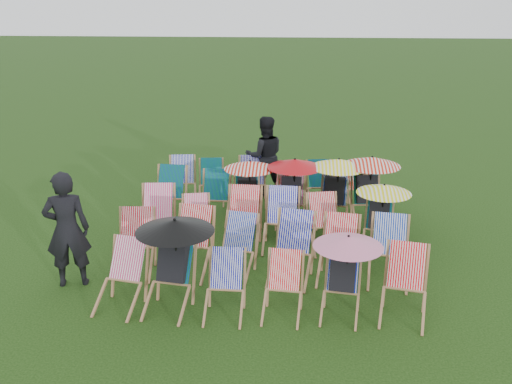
# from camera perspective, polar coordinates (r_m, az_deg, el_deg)

# --- Properties ---
(ground) EXTENTS (100.00, 100.00, 0.00)m
(ground) POSITION_cam_1_polar(r_m,az_deg,el_deg) (10.48, 0.89, -5.46)
(ground) COLOR black
(ground) RESTS_ON ground
(deckchair_0) EXTENTS (0.77, 0.96, 0.94)m
(deckchair_0) POSITION_cam_1_polar(r_m,az_deg,el_deg) (8.65, -13.38, -8.26)
(deckchair_0) COLOR #9E704A
(deckchair_0) RESTS_ON ground
(deckchair_1) EXTENTS (1.14, 1.21, 1.35)m
(deckchair_1) POSITION_cam_1_polar(r_m,az_deg,el_deg) (8.36, -8.49, -7.04)
(deckchair_1) COLOR #9E704A
(deckchair_1) RESTS_ON ground
(deckchair_2) EXTENTS (0.59, 0.82, 0.88)m
(deckchair_2) POSITION_cam_1_polar(r_m,az_deg,el_deg) (8.24, -3.15, -9.42)
(deckchair_2) COLOR #9E704A
(deckchair_2) RESTS_ON ground
(deckchair_3) EXTENTS (0.64, 0.84, 0.86)m
(deckchair_3) POSITION_cam_1_polar(r_m,az_deg,el_deg) (8.24, 2.71, -9.51)
(deckchair_3) COLOR #9E704A
(deckchair_3) RESTS_ON ground
(deckchair_4) EXTENTS (0.99, 1.06, 1.18)m
(deckchair_4) POSITION_cam_1_polar(r_m,az_deg,el_deg) (8.24, 8.72, -8.18)
(deckchair_4) COLOR #9E704A
(deckchair_4) RESTS_ON ground
(deckchair_5) EXTENTS (0.82, 1.01, 0.98)m
(deckchair_5) POSITION_cam_1_polar(r_m,az_deg,el_deg) (8.41, 14.66, -9.05)
(deckchair_5) COLOR #9E704A
(deckchair_5) RESTS_ON ground
(deckchair_6) EXTENTS (0.72, 0.96, 0.99)m
(deckchair_6) POSITION_cam_1_polar(r_m,az_deg,el_deg) (9.61, -12.09, -5.10)
(deckchair_6) COLOR #9E704A
(deckchair_6) RESTS_ON ground
(deckchair_7) EXTENTS (0.79, 1.01, 1.02)m
(deckchair_7) POSITION_cam_1_polar(r_m,az_deg,el_deg) (9.45, -6.59, -5.08)
(deckchair_7) COLOR #9E704A
(deckchair_7) RESTS_ON ground
(deckchair_8) EXTENTS (0.77, 0.96, 0.93)m
(deckchair_8) POSITION_cam_1_polar(r_m,az_deg,el_deg) (9.36, -2.04, -5.51)
(deckchair_8) COLOR #9E704A
(deckchair_8) RESTS_ON ground
(deckchair_9) EXTENTS (0.84, 1.05, 1.02)m
(deckchair_9) POSITION_cam_1_polar(r_m,az_deg,el_deg) (9.19, 3.56, -5.70)
(deckchair_9) COLOR #9E704A
(deckchair_9) RESTS_ON ground
(deckchair_10) EXTENTS (0.78, 0.99, 0.97)m
(deckchair_10) POSITION_cam_1_polar(r_m,az_deg,el_deg) (9.27, 8.27, -5.82)
(deckchair_10) COLOR #9E704A
(deckchair_10) RESTS_ON ground
(deckchair_11) EXTENTS (0.77, 0.99, 0.99)m
(deckchair_11) POSITION_cam_1_polar(r_m,az_deg,el_deg) (9.36, 13.17, -5.84)
(deckchair_11) COLOR #9E704A
(deckchair_11) RESTS_ON ground
(deckchair_12) EXTENTS (0.75, 0.99, 1.01)m
(deckchair_12) POSITION_cam_1_polar(r_m,az_deg,el_deg) (10.62, -9.91, -2.44)
(deckchair_12) COLOR #9E704A
(deckchair_12) RESTS_ON ground
(deckchair_13) EXTENTS (0.69, 0.86, 0.84)m
(deckchair_13) POSITION_cam_1_polar(r_m,az_deg,el_deg) (10.53, -5.93, -2.93)
(deckchair_13) COLOR #9E704A
(deckchair_13) RESTS_ON ground
(deckchair_14) EXTENTS (0.72, 0.97, 1.02)m
(deckchair_14) POSITION_cam_1_polar(r_m,az_deg,el_deg) (10.32, -1.37, -2.76)
(deckchair_14) COLOR #9E704A
(deckchair_14) RESTS_ON ground
(deckchair_15) EXTENTS (0.71, 0.97, 1.02)m
(deckchair_15) POSITION_cam_1_polar(r_m,az_deg,el_deg) (10.29, 2.55, -2.85)
(deckchair_15) COLOR #9E704A
(deckchair_15) RESTS_ON ground
(deckchair_16) EXTENTS (0.78, 0.97, 0.93)m
(deckchair_16) POSITION_cam_1_polar(r_m,az_deg,el_deg) (10.32, 7.00, -3.18)
(deckchair_16) COLOR #9E704A
(deckchair_16) RESTS_ON ground
(deckchair_17) EXTENTS (0.98, 1.05, 1.16)m
(deckchair_17) POSITION_cam_1_polar(r_m,az_deg,el_deg) (10.47, 12.26, -2.29)
(deckchair_17) COLOR #9E704A
(deckchair_17) RESTS_ON ground
(deckchair_18) EXTENTS (0.74, 0.99, 1.02)m
(deckchair_18) POSITION_cam_1_polar(r_m,az_deg,el_deg) (11.69, -8.85, -0.28)
(deckchair_18) COLOR #9E704A
(deckchair_18) RESTS_ON ground
(deckchair_19) EXTENTS (0.65, 0.90, 0.96)m
(deckchair_19) POSITION_cam_1_polar(r_m,az_deg,el_deg) (11.54, -4.19, -0.53)
(deckchair_19) COLOR #9E704A
(deckchair_19) RESTS_ON ground
(deckchair_20) EXTENTS (1.03, 1.10, 1.22)m
(deckchair_20) POSITION_cam_1_polar(r_m,az_deg,el_deg) (11.43, -0.79, 0.19)
(deckchair_20) COLOR #9E704A
(deckchair_20) RESTS_ON ground
(deckchair_21) EXTENTS (1.09, 1.14, 1.30)m
(deckchair_21) POSITION_cam_1_polar(r_m,az_deg,el_deg) (11.32, 3.62, 0.19)
(deckchair_21) COLOR #9E704A
(deckchair_21) RESTS_ON ground
(deckchair_22) EXTENTS (1.10, 1.17, 1.31)m
(deckchair_22) POSITION_cam_1_polar(r_m,az_deg,el_deg) (11.38, 7.90, 0.17)
(deckchair_22) COLOR #9E704A
(deckchair_22) RESTS_ON ground
(deckchair_23) EXTENTS (1.13, 1.19, 1.34)m
(deckchair_23) POSITION_cam_1_polar(r_m,az_deg,el_deg) (11.51, 11.22, 0.28)
(deckchair_23) COLOR #9E704A
(deckchair_23) RESTS_ON ground
(deckchair_24) EXTENTS (0.74, 0.95, 0.95)m
(deckchair_24) POSITION_cam_1_polar(r_m,az_deg,el_deg) (12.67, -7.39, 1.17)
(deckchair_24) COLOR #9E704A
(deckchair_24) RESTS_ON ground
(deckchair_25) EXTENTS (0.69, 0.88, 0.89)m
(deckchair_25) POSITION_cam_1_polar(r_m,az_deg,el_deg) (12.57, -4.50, 1.00)
(deckchair_25) COLOR #9E704A
(deckchair_25) RESTS_ON ground
(deckchair_26) EXTENTS (0.72, 0.94, 0.96)m
(deckchair_26) POSITION_cam_1_polar(r_m,az_deg,el_deg) (12.45, -0.37, 1.05)
(deckchair_26) COLOR #9E704A
(deckchair_26) RESTS_ON ground
(deckchair_27) EXTENTS (0.69, 0.86, 0.84)m
(deckchair_27) POSITION_cam_1_polar(r_m,az_deg,el_deg) (12.54, 2.91, 0.85)
(deckchair_27) COLOR #9E704A
(deckchair_27) RESTS_ON ground
(deckchair_28) EXTENTS (0.70, 0.91, 0.91)m
(deckchair_28) POSITION_cam_1_polar(r_m,az_deg,el_deg) (12.42, 6.50, 0.74)
(deckchair_28) COLOR #9E704A
(deckchair_28) RESTS_ON ground
(deckchair_29) EXTENTS (0.66, 0.84, 0.83)m
(deckchair_29) POSITION_cam_1_polar(r_m,az_deg,el_deg) (12.53, 10.31, 0.53)
(deckchair_29) COLOR #9E704A
(deckchair_29) RESTS_ON ground
(person_left) EXTENTS (0.78, 0.62, 1.88)m
(person_left) POSITION_cam_1_polar(r_m,az_deg,el_deg) (9.28, -18.38, -3.58)
(person_left) COLOR black
(person_left) RESTS_ON ground
(person_rear) EXTENTS (1.00, 0.84, 1.81)m
(person_rear) POSITION_cam_1_polar(r_m,az_deg,el_deg) (12.87, 0.88, 3.63)
(person_rear) COLOR black
(person_rear) RESTS_ON ground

